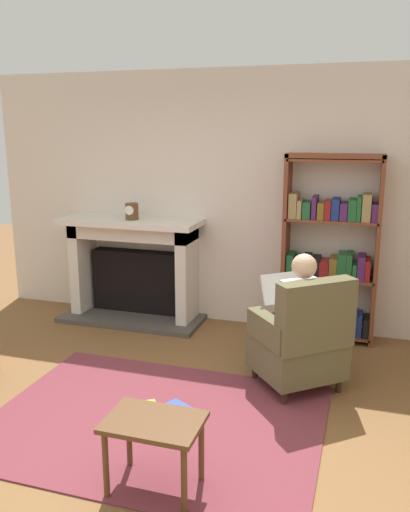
% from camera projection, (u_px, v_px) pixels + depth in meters
% --- Properties ---
extents(ground, '(14.00, 14.00, 0.00)m').
position_uv_depth(ground, '(138.00, 444.00, 3.59)').
color(ground, brown).
extents(back_wall, '(5.60, 0.10, 2.70)m').
position_uv_depth(back_wall, '(234.00, 200.00, 5.64)').
color(back_wall, silver).
rests_on(back_wall, ground).
extents(area_rug, '(2.40, 1.80, 0.01)m').
position_uv_depth(area_rug, '(155.00, 421.00, 3.86)').
color(area_rug, brown).
rests_on(area_rug, ground).
extents(fireplace, '(1.58, 0.64, 1.14)m').
position_uv_depth(fireplace, '(135.00, 266.00, 5.89)').
color(fireplace, '#4C4742').
rests_on(fireplace, ground).
extents(mantel_clock, '(0.14, 0.14, 0.18)m').
position_uv_depth(mantel_clock, '(132.00, 211.00, 5.64)').
color(mantel_clock, brown).
rests_on(mantel_clock, fireplace).
extents(bookshelf, '(0.93, 0.32, 1.86)m').
position_uv_depth(bookshelf, '(330.00, 255.00, 5.24)').
color(bookshelf, brown).
rests_on(bookshelf, ground).
extents(armchair_reading, '(0.89, 0.89, 0.97)m').
position_uv_depth(armchair_reading, '(302.00, 340.00, 4.26)').
color(armchair_reading, '#331E14').
rests_on(armchair_reading, ground).
extents(seated_reader, '(0.57, 0.59, 1.14)m').
position_uv_depth(seated_reader, '(295.00, 313.00, 4.32)').
color(seated_reader, silver).
rests_on(seated_reader, ground).
extents(side_table, '(0.56, 0.39, 0.46)m').
position_uv_depth(side_table, '(154.00, 431.00, 3.05)').
color(side_table, brown).
rests_on(side_table, ground).
extents(scattered_books, '(0.46, 0.33, 0.04)m').
position_uv_depth(scattered_books, '(163.00, 411.00, 3.96)').
color(scattered_books, gold).
rests_on(scattered_books, area_rug).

